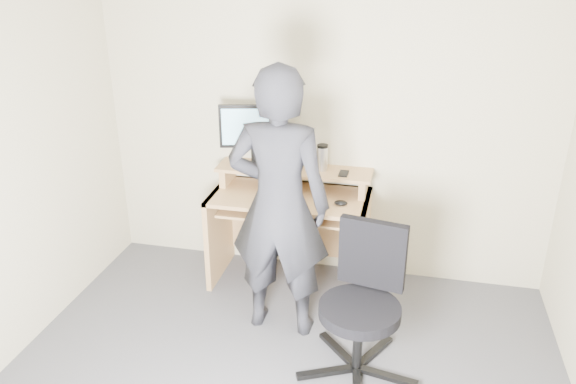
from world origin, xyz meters
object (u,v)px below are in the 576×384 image
at_px(desk, 292,215).
at_px(person, 279,205).
at_px(monitor, 254,130).
at_px(office_chair, 364,298).

xyz_separation_m(desk, person, (0.06, -0.66, 0.38)).
bearing_deg(monitor, desk, -20.98).
xyz_separation_m(monitor, office_chair, (0.97, -1.02, -0.69)).
distance_m(desk, office_chair, 1.18).
relative_size(monitor, person, 0.28).
xyz_separation_m(office_chair, person, (-0.60, 0.32, 0.41)).
bearing_deg(desk, monitor, 172.11).
bearing_deg(monitor, office_chair, -59.51).
distance_m(monitor, person, 0.84).
height_order(desk, monitor, monitor).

